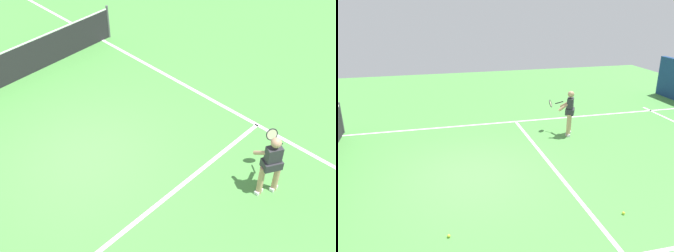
% 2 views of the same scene
% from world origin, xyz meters
% --- Properties ---
extents(ground_plane, '(27.82, 27.82, 0.00)m').
position_xyz_m(ground_plane, '(0.00, 0.00, 0.00)').
color(ground_plane, '#4C9342').
extents(service_line_marking, '(7.57, 0.10, 0.01)m').
position_xyz_m(service_line_marking, '(0.00, -2.25, 0.00)').
color(service_line_marking, white).
rests_on(service_line_marking, ground).
extents(sideline_right_marking, '(0.10, 19.40, 0.01)m').
position_xyz_m(sideline_right_marking, '(3.78, 0.00, 0.00)').
color(sideline_right_marking, white).
rests_on(sideline_right_marking, ground).
extents(tennis_player, '(1.06, 0.80, 1.55)m').
position_xyz_m(tennis_player, '(2.10, -3.67, 0.85)').
color(tennis_player, tan).
rests_on(tennis_player, ground).
extents(tennis_ball_near, '(0.07, 0.07, 0.07)m').
position_xyz_m(tennis_ball_near, '(-2.60, -2.94, 0.03)').
color(tennis_ball_near, '#D1E533').
rests_on(tennis_ball_near, ground).
extents(tennis_ball_mid, '(0.07, 0.07, 0.07)m').
position_xyz_m(tennis_ball_mid, '(-2.47, 0.81, 0.03)').
color(tennis_ball_mid, '#D1E533').
rests_on(tennis_ball_mid, ground).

